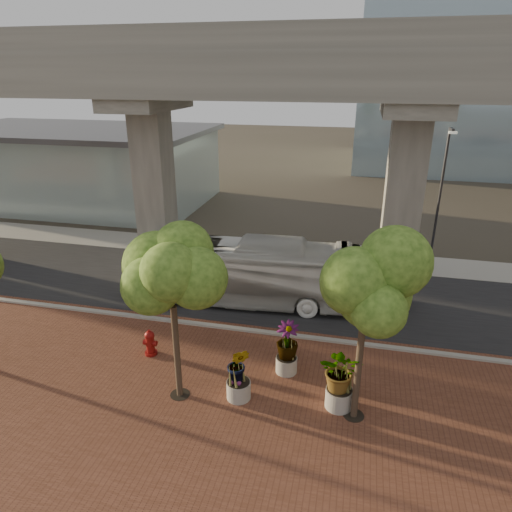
# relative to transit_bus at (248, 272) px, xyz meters

# --- Properties ---
(ground) EXTENTS (160.00, 160.00, 0.00)m
(ground) POSITION_rel_transit_bus_xyz_m (0.87, -0.84, -1.58)
(ground) COLOR #3A342A
(ground) RESTS_ON ground
(brick_plaza) EXTENTS (70.00, 13.00, 0.06)m
(brick_plaza) POSITION_rel_transit_bus_xyz_m (0.87, -8.84, -1.55)
(brick_plaza) COLOR brown
(brick_plaza) RESTS_ON ground
(asphalt_road) EXTENTS (90.00, 8.00, 0.04)m
(asphalt_road) POSITION_rel_transit_bus_xyz_m (0.87, 1.16, -1.56)
(asphalt_road) COLOR black
(asphalt_road) RESTS_ON ground
(curb_strip) EXTENTS (70.00, 0.25, 0.16)m
(curb_strip) POSITION_rel_transit_bus_xyz_m (0.87, -2.84, -1.50)
(curb_strip) COLOR #A09D95
(curb_strip) RESTS_ON ground
(far_sidewalk) EXTENTS (90.00, 3.00, 0.06)m
(far_sidewalk) POSITION_rel_transit_bus_xyz_m (0.87, 6.66, -1.55)
(far_sidewalk) COLOR #A09D95
(far_sidewalk) RESTS_ON ground
(transit_viaduct) EXTENTS (72.00, 5.60, 12.40)m
(transit_viaduct) POSITION_rel_transit_bus_xyz_m (0.87, 1.16, 5.70)
(transit_viaduct) COLOR gray
(transit_viaduct) RESTS_ON ground
(station_pavilion) EXTENTS (23.00, 13.00, 6.30)m
(station_pavilion) POSITION_rel_transit_bus_xyz_m (-19.13, 15.16, 1.63)
(station_pavilion) COLOR #A1B6B8
(station_pavilion) RESTS_ON ground
(transit_bus) EXTENTS (11.50, 3.32, 3.17)m
(transit_bus) POSITION_rel_transit_bus_xyz_m (0.00, 0.00, 0.00)
(transit_bus) COLOR silver
(transit_bus) RESTS_ON ground
(fire_hydrant) EXTENTS (0.56, 0.50, 1.11)m
(fire_hydrant) POSITION_rel_transit_bus_xyz_m (-2.71, -5.44, -0.99)
(fire_hydrant) COLOR maroon
(fire_hydrant) RESTS_ON ground
(planter_front) EXTENTS (2.04, 2.04, 2.25)m
(planter_front) POSITION_rel_transit_bus_xyz_m (4.87, -6.87, -0.16)
(planter_front) COLOR gray
(planter_front) RESTS_ON ground
(planter_right) EXTENTS (1.98, 1.98, 2.12)m
(planter_right) POSITION_rel_transit_bus_xyz_m (2.82, -5.34, -0.24)
(planter_right) COLOR #ABA99B
(planter_right) RESTS_ON ground
(planter_left) EXTENTS (1.88, 1.88, 2.07)m
(planter_left) POSITION_rel_transit_bus_xyz_m (1.44, -7.20, -0.27)
(planter_left) COLOR #A7A097
(planter_left) RESTS_ON ground
(street_tree_near_west) EXTENTS (3.73, 3.73, 6.34)m
(street_tree_near_west) POSITION_rel_transit_bus_xyz_m (-0.63, -7.52, 3.09)
(street_tree_near_west) COLOR #4A382A
(street_tree_near_west) RESTS_ON ground
(street_tree_near_east) EXTENTS (3.60, 3.60, 6.59)m
(street_tree_near_east) POSITION_rel_transit_bus_xyz_m (5.41, -7.20, 3.40)
(street_tree_near_east) COLOR #4A382A
(street_tree_near_east) RESTS_ON ground
(streetlamp_west) EXTENTS (0.37, 1.09, 7.50)m
(streetlamp_west) POSITION_rel_transit_bus_xyz_m (-7.28, 6.30, 2.80)
(streetlamp_west) COLOR #313236
(streetlamp_west) RESTS_ON ground
(streetlamp_east) EXTENTS (0.39, 1.15, 7.95)m
(streetlamp_east) POSITION_rel_transit_bus_xyz_m (9.31, 6.50, 3.06)
(streetlamp_east) COLOR #29292E
(streetlamp_east) RESTS_ON ground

